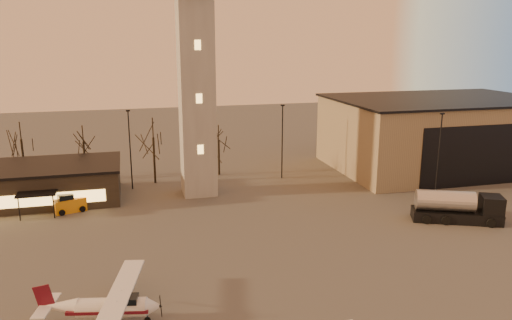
% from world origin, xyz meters
% --- Properties ---
extents(control_tower, '(6.80, 6.80, 32.60)m').
position_xyz_m(control_tower, '(0.00, 30.00, 16.33)').
color(control_tower, gray).
rests_on(control_tower, ground).
extents(hangar, '(30.60, 20.60, 10.30)m').
position_xyz_m(hangar, '(36.00, 33.98, 5.15)').
color(hangar, '#8E7E5D').
rests_on(hangar, ground).
extents(terminal, '(25.40, 12.20, 4.30)m').
position_xyz_m(terminal, '(-21.99, 31.98, 2.16)').
color(terminal, black).
rests_on(terminal, ground).
extents(light_poles, '(58.50, 12.25, 10.14)m').
position_xyz_m(light_poles, '(0.50, 31.00, 5.41)').
color(light_poles, black).
rests_on(light_poles, ground).
extents(tree_row, '(37.20, 9.20, 8.80)m').
position_xyz_m(tree_row, '(-13.70, 39.16, 5.94)').
color(tree_row, black).
rests_on(tree_row, ground).
extents(cessna_rear, '(8.80, 11.06, 3.05)m').
position_xyz_m(cessna_rear, '(-9.78, 2.40, 1.04)').
color(cessna_rear, silver).
rests_on(cessna_rear, ground).
extents(fuel_truck, '(9.17, 5.93, 3.31)m').
position_xyz_m(fuel_truck, '(24.66, 13.47, 1.31)').
color(fuel_truck, black).
rests_on(fuel_truck, ground).
extents(service_cart, '(3.67, 2.91, 2.07)m').
position_xyz_m(service_cart, '(-14.94, 26.98, 0.79)').
color(service_cart, orange).
rests_on(service_cart, ground).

